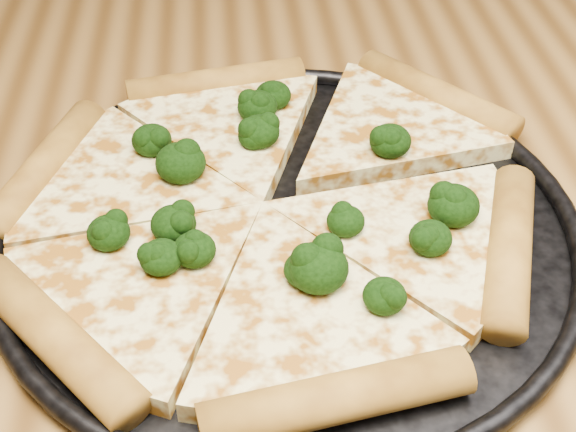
{
  "coord_description": "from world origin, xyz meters",
  "views": [
    {
      "loc": [
        -0.15,
        -0.39,
        1.1
      ],
      "look_at": [
        -0.11,
        -0.0,
        0.77
      ],
      "focal_mm": 48.79,
      "sensor_mm": 36.0,
      "label": 1
    }
  ],
  "objects": [
    {
      "name": "dining_table",
      "position": [
        0.0,
        0.0,
        0.66
      ],
      "size": [
        1.2,
        0.9,
        0.75
      ],
      "color": "brown",
      "rests_on": "ground"
    },
    {
      "name": "pizza_pan",
      "position": [
        -0.11,
        -0.0,
        0.76
      ],
      "size": [
        0.39,
        0.39,
        0.02
      ],
      "color": "black",
      "rests_on": "dining_table"
    },
    {
      "name": "pizza",
      "position": [
        -0.12,
        0.01,
        0.77
      ],
      "size": [
        0.39,
        0.37,
        0.03
      ],
      "rotation": [
        0.0,
        0.0,
        0.18
      ],
      "color": "#FFF29C",
      "rests_on": "pizza_pan"
    },
    {
      "name": "broccoli_florets",
      "position": [
        -0.12,
        0.01,
        0.78
      ],
      "size": [
        0.25,
        0.24,
        0.03
      ],
      "color": "black",
      "rests_on": "pizza"
    }
  ]
}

